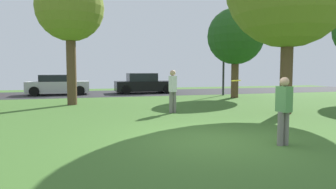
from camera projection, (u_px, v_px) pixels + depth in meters
The scene contains 10 objects.
ground_plane at pixel (214, 140), 7.53m from camera, with size 44.00×44.00×0.00m, color #3D6628.
road_strip at pixel (124, 93), 22.85m from camera, with size 44.00×6.40×0.01m, color #28282B.
oak_tree_center at pixel (70, 8), 14.90m from camera, with size 3.31×3.31×6.45m.
maple_tree_near at pixel (236, 37), 18.92m from camera, with size 3.50×3.50×5.58m.
person_thrower at pixel (173, 89), 12.30m from camera, with size 0.30×0.35×1.73m.
person_catcher at pixel (284, 108), 6.98m from camera, with size 0.30×0.35×1.58m.
frisbee_disc at pixel (236, 81), 8.55m from camera, with size 0.38×0.38×0.04m.
parked_car_silver at pixel (58, 85), 21.41m from camera, with size 4.15×2.08×1.39m.
parked_car_black at pixel (144, 84), 23.01m from camera, with size 4.40×2.11×1.49m.
street_lamp_post at pixel (224, 62), 20.77m from camera, with size 0.14×0.14×4.50m, color #2D2D33.
Camera 1 is at (-3.16, -6.80, 1.74)m, focal length 32.64 mm.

